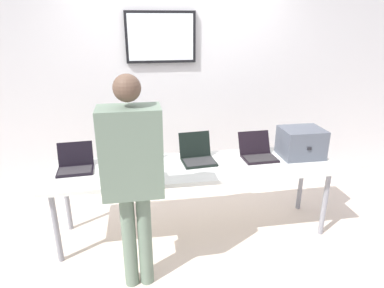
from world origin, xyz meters
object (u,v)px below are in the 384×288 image
Objects in this scene: laptop_station_1 at (139,160)px; person at (132,167)px; workbench at (194,170)px; laptop_station_0 at (75,164)px; coffee_mug at (117,178)px; laptop_station_2 at (197,155)px; laptop_station_3 at (257,152)px; equipment_box at (301,143)px.

person reaches higher than laptop_station_1.
laptop_station_0 is (-1.10, 0.09, 0.11)m from workbench.
laptop_station_1 is at bearing 169.53° from workbench.
laptop_station_1 is 3.47× the size of coffee_mug.
laptop_station_2 is at bearing 1.79° from laptop_station_1.
workbench is 0.68m from laptop_station_3.
equipment_box is at bearing -2.65° from laptop_station_2.
laptop_station_0 is 1.77m from laptop_station_3.
laptop_station_2 is (0.05, 0.11, 0.11)m from workbench.
person is at bearing -93.29° from laptop_station_1.
person is (-0.61, -0.74, 0.24)m from laptop_station_2.
laptop_station_0 is 0.52m from coffee_mug.
person is at bearing -132.28° from workbench.
laptop_station_0 reaches higher than workbench.
person is at bearing -149.48° from laptop_station_3.
laptop_station_0 is 0.94× the size of laptop_station_2.
equipment_box is 0.45m from laptop_station_3.
coffee_mug is (-1.38, -0.35, -0.01)m from laptop_station_3.
coffee_mug is (-0.15, 0.37, -0.25)m from person.
coffee_mug is (-1.82, -0.32, -0.10)m from equipment_box.
equipment_box is at bearing -0.67° from laptop_station_0.
laptop_station_1 is 0.93× the size of laptop_station_3.
laptop_station_3 reaches higher than coffee_mug.
person reaches higher than laptop_station_0.
laptop_station_1 reaches higher than workbench.
laptop_station_3 is at bearing 0.38° from laptop_station_1.
laptop_station_1 is (-1.63, 0.03, -0.09)m from equipment_box.
laptop_station_3 is 1.42m from coffee_mug.
laptop_station_1 reaches higher than coffee_mug.
laptop_station_1 is 0.39m from coffee_mug.
laptop_station_2 is 0.84m from coffee_mug.
workbench is 28.85× the size of coffee_mug.
laptop_station_2 is 1.01× the size of laptop_station_3.
workbench is 0.54m from laptop_station_1.
workbench is at bearing -113.17° from laptop_station_2.
laptop_station_1 is 1.19m from laptop_station_3.
laptop_station_2 is at bearing 66.83° from workbench.
laptop_station_2 reaches higher than laptop_station_1.
laptop_station_3 is at bearing 8.92° from workbench.
laptop_station_1 is at bearing -178.21° from laptop_station_2.
person is (-1.23, -0.73, 0.25)m from laptop_station_3.
laptop_station_3 is 1.45m from person.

